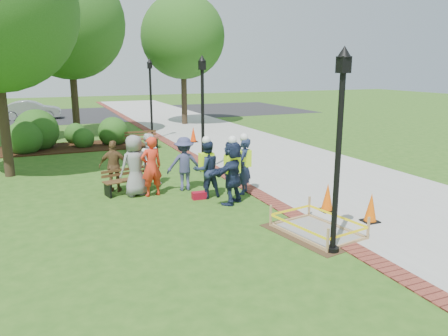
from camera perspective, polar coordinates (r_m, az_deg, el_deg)
name	(u,v)px	position (r m, az deg, el deg)	size (l,w,h in m)	color
ground	(224,216)	(11.64, 0.03, -6.27)	(100.00, 100.00, 0.00)	#285116
sidewalk	(238,143)	(22.48, 1.85, 3.28)	(6.00, 60.00, 0.02)	#9E9E99
brick_edging	(177,147)	(21.34, -6.11, 2.69)	(0.50, 60.00, 0.03)	maroon
mulch_bed	(71,147)	(22.48, -19.30, 2.57)	(7.00, 3.00, 0.05)	#381E0F
parking_lot	(96,114)	(37.55, -16.34, 6.75)	(36.00, 12.00, 0.01)	black
wet_concrete_pad	(317,223)	(10.66, 12.10, -7.10)	(2.08, 2.57, 0.55)	#47331E
bench_near	(127,186)	(13.90, -12.60, -2.28)	(1.49, 0.78, 0.77)	brown
bench_far	(142,143)	(21.29, -10.64, 3.20)	(1.56, 0.59, 0.83)	brown
cone_front	(371,208)	(11.65, 18.64, -5.03)	(0.39, 0.39, 0.77)	black
cone_back	(327,198)	(12.21, 13.36, -3.83)	(0.40, 0.40, 0.79)	black
cone_far	(193,135)	(22.73, -4.03, 4.34)	(0.41, 0.41, 0.81)	black
toolbox	(199,195)	(13.07, -3.24, -3.59)	(0.43, 0.24, 0.22)	maroon
lamp_near	(339,137)	(9.11, 14.81, 3.93)	(0.28, 0.28, 4.26)	black
lamp_mid	(203,105)	(16.15, -2.82, 8.21)	(0.28, 0.28, 4.26)	black
lamp_far	(151,93)	(23.80, -9.56, 9.65)	(0.28, 0.28, 4.26)	black
tree_back	(69,23)	(25.74, -19.60, 17.36)	(5.90, 5.90, 9.04)	#3D2D1E
tree_right	(183,37)	(29.93, -5.38, 16.71)	(5.50, 5.50, 8.51)	#3D2D1E
shrub_a	(26,153)	(21.90, -24.45, 1.80)	(1.60, 1.60, 1.60)	#244F16
shrub_b	(38,149)	(22.76, -23.09, 2.32)	(2.05, 2.05, 2.05)	#244F16
shrub_c	(84,148)	(22.34, -17.81, 2.56)	(1.03, 1.03, 1.03)	#244F16
shrub_d	(114,144)	(22.86, -14.20, 3.02)	(1.50, 1.50, 1.50)	#244F16
shrub_e	(76,143)	(23.75, -18.72, 3.10)	(1.12, 1.12, 1.12)	#244F16
casual_person_a	(135,166)	(13.47, -11.58, 0.30)	(0.68, 0.54, 1.87)	gray
casual_person_b	(151,167)	(13.35, -9.46, 0.18)	(0.64, 0.47, 1.83)	red
casual_person_c	(148,160)	(14.56, -9.87, 1.07)	(0.63, 0.50, 1.74)	silver
casual_person_d	(114,166)	(14.05, -14.12, 0.20)	(0.61, 0.50, 1.63)	brown
casual_person_e	(184,164)	(13.87, -5.21, 0.54)	(0.59, 0.43, 1.71)	#383B62
hivis_worker_a	(232,171)	(12.41, 1.08, -0.33)	(0.69, 0.63, 1.98)	#16283B
hivis_worker_b	(244,164)	(13.42, 2.58, 0.52)	(0.62, 0.66, 1.89)	#16233A
hivis_worker_c	(207,167)	(13.00, -2.30, 0.08)	(0.58, 0.41, 1.87)	#191A41
parked_car_b	(32,119)	(35.71, -23.77, 5.85)	(4.58, 1.99, 1.50)	#9A9A9F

